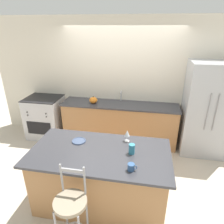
{
  "coord_description": "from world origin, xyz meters",
  "views": [
    {
      "loc": [
        0.56,
        -3.68,
        2.5
      ],
      "look_at": [
        -0.01,
        -0.56,
        1.12
      ],
      "focal_mm": 32.0,
      "sensor_mm": 36.0,
      "label": 1
    }
  ],
  "objects_px": {
    "refrigerator": "(206,110)",
    "coffee_mug": "(131,167)",
    "wine_glass": "(127,133)",
    "oven_range": "(46,117)",
    "tumbler_cup": "(132,149)",
    "pumpkin_decoration": "(93,100)",
    "bar_stool_near": "(71,209)",
    "dinner_plate": "(79,141)"
  },
  "relations": [
    {
      "from": "refrigerator",
      "to": "coffee_mug",
      "type": "bearing_deg",
      "value": -122.71
    },
    {
      "from": "wine_glass",
      "to": "coffee_mug",
      "type": "bearing_deg",
      "value": -79.2
    },
    {
      "from": "refrigerator",
      "to": "oven_range",
      "type": "distance_m",
      "value": 3.56
    },
    {
      "from": "oven_range",
      "to": "tumbler_cup",
      "type": "height_order",
      "value": "tumbler_cup"
    },
    {
      "from": "coffee_mug",
      "to": "pumpkin_decoration",
      "type": "xyz_separation_m",
      "value": [
        -1.02,
        2.04,
        0.04
      ]
    },
    {
      "from": "pumpkin_decoration",
      "to": "wine_glass",
      "type": "bearing_deg",
      "value": -57.41
    },
    {
      "from": "bar_stool_near",
      "to": "tumbler_cup",
      "type": "height_order",
      "value": "bar_stool_near"
    },
    {
      "from": "oven_range",
      "to": "pumpkin_decoration",
      "type": "xyz_separation_m",
      "value": [
        1.2,
        -0.0,
        0.51
      ]
    },
    {
      "from": "refrigerator",
      "to": "coffee_mug",
      "type": "relative_size",
      "value": 16.48
    },
    {
      "from": "tumbler_cup",
      "to": "refrigerator",
      "type": "bearing_deg",
      "value": 51.82
    },
    {
      "from": "dinner_plate",
      "to": "pumpkin_decoration",
      "type": "xyz_separation_m",
      "value": [
        -0.19,
        1.54,
        0.07
      ]
    },
    {
      "from": "refrigerator",
      "to": "bar_stool_near",
      "type": "height_order",
      "value": "refrigerator"
    },
    {
      "from": "oven_range",
      "to": "wine_glass",
      "type": "xyz_separation_m",
      "value": [
        2.1,
        -1.41,
        0.56
      ]
    },
    {
      "from": "dinner_plate",
      "to": "wine_glass",
      "type": "distance_m",
      "value": 0.73
    },
    {
      "from": "refrigerator",
      "to": "pumpkin_decoration",
      "type": "distance_m",
      "value": 2.33
    },
    {
      "from": "dinner_plate",
      "to": "tumbler_cup",
      "type": "distance_m",
      "value": 0.82
    },
    {
      "from": "wine_glass",
      "to": "tumbler_cup",
      "type": "xyz_separation_m",
      "value": [
        0.1,
        -0.3,
        -0.06
      ]
    },
    {
      "from": "oven_range",
      "to": "coffee_mug",
      "type": "bearing_deg",
      "value": -42.71
    },
    {
      "from": "tumbler_cup",
      "to": "bar_stool_near",
      "type": "bearing_deg",
      "value": -128.96
    },
    {
      "from": "wine_glass",
      "to": "tumbler_cup",
      "type": "distance_m",
      "value": 0.32
    },
    {
      "from": "dinner_plate",
      "to": "pumpkin_decoration",
      "type": "distance_m",
      "value": 1.56
    },
    {
      "from": "coffee_mug",
      "to": "pumpkin_decoration",
      "type": "bearing_deg",
      "value": 116.51
    },
    {
      "from": "dinner_plate",
      "to": "tumbler_cup",
      "type": "xyz_separation_m",
      "value": [
        0.8,
        -0.16,
        0.06
      ]
    },
    {
      "from": "refrigerator",
      "to": "oven_range",
      "type": "bearing_deg",
      "value": 179.86
    },
    {
      "from": "tumbler_cup",
      "to": "dinner_plate",
      "type": "bearing_deg",
      "value": 168.72
    },
    {
      "from": "bar_stool_near",
      "to": "pumpkin_decoration",
      "type": "bearing_deg",
      "value": 99.14
    },
    {
      "from": "tumbler_cup",
      "to": "oven_range",
      "type": "bearing_deg",
      "value": 142.1
    },
    {
      "from": "wine_glass",
      "to": "pumpkin_decoration",
      "type": "relative_size",
      "value": 1.03
    },
    {
      "from": "dinner_plate",
      "to": "pumpkin_decoration",
      "type": "relative_size",
      "value": 1.18
    },
    {
      "from": "refrigerator",
      "to": "bar_stool_near",
      "type": "xyz_separation_m",
      "value": [
        -1.93,
        -2.44,
        -0.35
      ]
    },
    {
      "from": "bar_stool_near",
      "to": "wine_glass",
      "type": "distance_m",
      "value": 1.24
    },
    {
      "from": "pumpkin_decoration",
      "to": "refrigerator",
      "type": "bearing_deg",
      "value": -0.1
    },
    {
      "from": "pumpkin_decoration",
      "to": "tumbler_cup",
      "type": "bearing_deg",
      "value": -59.73
    },
    {
      "from": "coffee_mug",
      "to": "pumpkin_decoration",
      "type": "distance_m",
      "value": 2.28
    },
    {
      "from": "wine_glass",
      "to": "coffee_mug",
      "type": "relative_size",
      "value": 1.58
    },
    {
      "from": "dinner_plate",
      "to": "wine_glass",
      "type": "bearing_deg",
      "value": 11.22
    },
    {
      "from": "bar_stool_near",
      "to": "wine_glass",
      "type": "xyz_separation_m",
      "value": [
        0.5,
        1.04,
        0.45
      ]
    },
    {
      "from": "coffee_mug",
      "to": "tumbler_cup",
      "type": "xyz_separation_m",
      "value": [
        -0.03,
        0.34,
        0.02
      ]
    },
    {
      "from": "dinner_plate",
      "to": "coffee_mug",
      "type": "relative_size",
      "value": 1.8
    },
    {
      "from": "refrigerator",
      "to": "dinner_plate",
      "type": "xyz_separation_m",
      "value": [
        -2.13,
        -1.54,
        -0.02
      ]
    },
    {
      "from": "refrigerator",
      "to": "bar_stool_near",
      "type": "distance_m",
      "value": 3.13
    },
    {
      "from": "wine_glass",
      "to": "tumbler_cup",
      "type": "height_order",
      "value": "wine_glass"
    }
  ]
}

